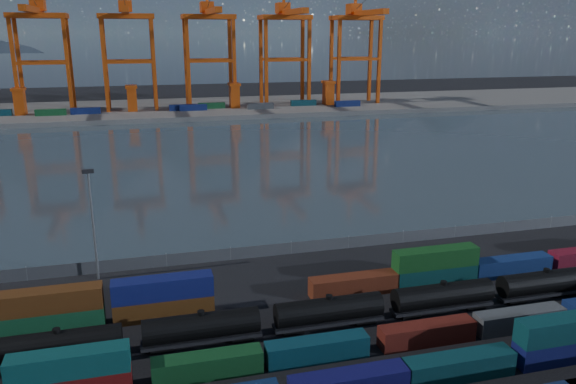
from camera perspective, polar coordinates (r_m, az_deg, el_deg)
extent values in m
plane|color=black|center=(68.65, 6.67, -14.81)|extent=(700.00, 700.00, 0.00)
plane|color=#34424B|center=(164.97, -6.72, 3.55)|extent=(700.00, 700.00, 0.00)
cube|color=#514F4C|center=(267.77, -10.06, 8.35)|extent=(700.00, 70.00, 2.00)
cube|color=#0C383E|center=(63.88, 16.91, -16.61)|extent=(12.22, 2.49, 2.65)
cube|color=#111555|center=(71.17, 26.36, -14.09)|extent=(12.22, 2.49, 2.65)
cube|color=#0C3B3F|center=(69.96, 26.63, -12.20)|extent=(12.22, 2.49, 2.65)
cube|color=#0E4847|center=(61.27, -21.36, -15.89)|extent=(11.57, 2.35, 2.51)
cube|color=#12461F|center=(62.24, -8.16, -17.04)|extent=(11.57, 2.35, 2.51)
cube|color=#0D3744|center=(64.37, 2.99, -15.67)|extent=(11.57, 2.35, 2.51)
cube|color=#5C1A12|center=(69.16, 13.93, -13.76)|extent=(11.57, 2.35, 2.51)
cube|color=#474A4C|center=(75.48, 22.43, -11.91)|extent=(11.57, 2.35, 2.51)
cube|color=#16522D|center=(75.32, -22.97, -11.95)|extent=(12.52, 2.54, 2.71)
cube|color=#5A3012|center=(74.15, -23.19, -10.08)|extent=(12.52, 2.54, 2.71)
cube|color=#5D3412|center=(74.35, -12.47, -11.36)|extent=(12.52, 2.54, 2.71)
cube|color=navy|center=(73.17, -12.60, -9.47)|extent=(12.52, 2.54, 2.71)
cube|color=maroon|center=(79.11, 6.70, -9.34)|extent=(12.52, 2.54, 2.71)
cube|color=#0B3C3B|center=(84.15, 14.65, -8.18)|extent=(12.52, 2.54, 2.71)
cube|color=#154F1C|center=(83.11, 14.78, -6.47)|extent=(12.52, 2.54, 2.71)
cube|color=navy|center=(90.81, 21.72, -7.00)|extent=(12.52, 2.54, 2.71)
cylinder|color=black|center=(67.78, -22.32, -14.13)|extent=(13.38, 2.98, 2.98)
cylinder|color=black|center=(67.00, -22.47, -12.90)|extent=(0.82, 0.82, 0.51)
cube|color=black|center=(68.58, -22.17, -15.32)|extent=(13.89, 2.06, 0.41)
cube|color=black|center=(69.63, -26.05, -15.70)|extent=(2.57, 1.85, 0.62)
cube|color=black|center=(68.25, -18.15, -15.46)|extent=(2.57, 1.85, 0.62)
cylinder|color=black|center=(67.20, -8.78, -13.29)|extent=(13.38, 2.98, 2.98)
cylinder|color=black|center=(66.42, -8.84, -12.05)|extent=(0.82, 0.82, 0.51)
cube|color=black|center=(68.01, -8.72, -14.51)|extent=(13.89, 2.06, 0.41)
cube|color=black|center=(68.02, -12.72, -15.13)|extent=(2.57, 1.85, 0.62)
cube|color=black|center=(68.73, -4.75, -14.41)|extent=(2.57, 1.85, 0.62)
cylinder|color=black|center=(70.13, 4.17, -11.82)|extent=(13.38, 2.98, 2.98)
cylinder|color=black|center=(69.38, 4.20, -10.61)|extent=(0.82, 0.82, 0.51)
cube|color=black|center=(70.91, 4.15, -13.00)|extent=(13.89, 2.06, 0.41)
cube|color=black|center=(69.90, 0.44, -13.79)|extent=(2.57, 1.85, 0.62)
cube|color=black|center=(72.60, 7.69, -12.75)|extent=(2.57, 1.85, 0.62)
cylinder|color=black|center=(76.17, 15.45, -10.04)|extent=(13.38, 2.98, 2.98)
cylinder|color=black|center=(75.48, 15.54, -8.91)|extent=(0.82, 0.82, 0.51)
cube|color=black|center=(76.89, 15.36, -11.14)|extent=(13.89, 2.06, 0.41)
cube|color=black|center=(75.01, 12.20, -11.99)|extent=(2.57, 1.85, 0.62)
cube|color=black|center=(79.36, 18.28, -10.84)|extent=(2.57, 1.85, 0.62)
cylinder|color=black|center=(84.65, 24.66, -8.28)|extent=(13.38, 2.98, 2.98)
cylinder|color=black|center=(84.03, 24.79, -7.25)|extent=(0.82, 0.82, 0.51)
cube|color=black|center=(85.30, 24.54, -9.29)|extent=(13.89, 2.06, 0.41)
cube|color=black|center=(82.74, 21.97, -10.09)|extent=(2.57, 1.85, 0.62)
cube|color=black|center=(88.34, 26.87, -9.01)|extent=(2.57, 1.85, 0.62)
cube|color=#595B5E|center=(92.14, 0.32, -5.72)|extent=(160.00, 0.06, 2.00)
cylinder|color=slate|center=(91.00, -25.01, -7.51)|extent=(0.12, 0.12, 2.20)
cylinder|color=slate|center=(89.62, -18.68, -7.18)|extent=(0.12, 0.12, 2.20)
cylinder|color=slate|center=(89.34, -12.24, -6.75)|extent=(0.12, 0.12, 2.20)
cylinder|color=slate|center=(90.18, -5.86, -6.23)|extent=(0.12, 0.12, 2.20)
cylinder|color=slate|center=(92.10, 0.32, -5.66)|extent=(0.12, 0.12, 2.20)
cylinder|color=slate|center=(95.04, 6.17, -5.06)|extent=(0.12, 0.12, 2.20)
cylinder|color=slate|center=(98.91, 11.61, -4.46)|extent=(0.12, 0.12, 2.20)
cylinder|color=slate|center=(103.60, 16.59, -3.86)|extent=(0.12, 0.12, 2.20)
cylinder|color=slate|center=(109.01, 21.10, -3.30)|extent=(0.12, 0.12, 2.20)
cylinder|color=slate|center=(115.04, 25.15, -2.78)|extent=(0.12, 0.12, 2.20)
cylinder|color=slate|center=(85.36, -19.16, -3.42)|extent=(0.36, 0.36, 16.00)
cube|color=black|center=(83.12, -19.67, 2.00)|extent=(1.60, 0.40, 0.60)
cube|color=#BF420D|center=(258.91, -26.01, 11.20)|extent=(1.48, 1.48, 41.73)
cube|color=#BF420D|center=(269.84, -25.59, 11.38)|extent=(1.48, 1.48, 41.73)
cube|color=#BF420D|center=(255.94, -21.45, 11.66)|extent=(1.48, 1.48, 41.73)
cube|color=#BF420D|center=(266.99, -21.21, 11.81)|extent=(1.48, 1.48, 41.73)
cube|color=#BF420D|center=(257.13, -23.80, 11.90)|extent=(20.40, 1.30, 1.30)
cube|color=#BF420D|center=(268.13, -23.46, 12.04)|extent=(20.40, 1.30, 1.30)
cube|color=#BF420D|center=(262.44, -24.09, 16.05)|extent=(23.18, 12.98, 2.04)
cube|color=#BF420D|center=(251.49, -24.53, 16.49)|extent=(2.78, 44.51, 2.32)
cube|color=#BF420D|center=(266.25, -24.08, 16.93)|extent=(5.56, 7.42, 4.64)
cube|color=#BF420D|center=(254.80, -18.13, 11.95)|extent=(1.48, 1.48, 41.73)
cube|color=#BF420D|center=(265.90, -18.02, 12.09)|extent=(1.48, 1.48, 41.73)
cube|color=#BF420D|center=(254.60, -13.45, 12.29)|extent=(1.48, 1.48, 41.73)
cube|color=#BF420D|center=(265.71, -13.53, 12.41)|extent=(1.48, 1.48, 41.73)
cube|color=#BF420D|center=(254.39, -15.83, 12.59)|extent=(20.40, 1.30, 1.30)
cube|color=#BF420D|center=(265.51, -15.81, 12.71)|extent=(20.40, 1.30, 1.30)
cube|color=#BF420D|center=(259.76, -16.14, 16.78)|extent=(23.18, 12.98, 2.04)
cube|color=#BF420D|center=(248.70, -16.21, 17.27)|extent=(2.78, 44.51, 2.32)
cube|color=#BF420D|center=(263.61, -16.20, 17.67)|extent=(5.56, 7.42, 4.64)
cube|color=#BF420D|center=(255.46, -10.10, 12.48)|extent=(1.48, 1.48, 41.73)
cube|color=#BF420D|center=(266.53, -10.32, 12.60)|extent=(1.48, 1.48, 41.73)
cube|color=#BF420D|center=(258.04, -5.48, 12.68)|extent=(1.48, 1.48, 41.73)
cube|color=#BF420D|center=(269.01, -5.88, 12.80)|extent=(1.48, 1.48, 41.73)
cube|color=#BF420D|center=(256.45, -7.79, 13.06)|extent=(20.40, 1.30, 1.30)
cube|color=#BF420D|center=(267.48, -8.11, 13.15)|extent=(20.40, 1.30, 1.30)
cube|color=#BF420D|center=(261.78, -8.12, 17.21)|extent=(23.18, 12.98, 2.04)
cube|color=#BF420D|center=(250.80, -7.81, 17.71)|extent=(2.78, 44.51, 2.32)
cube|color=#BF420D|center=(265.60, -8.26, 18.09)|extent=(5.56, 7.42, 4.64)
cube|color=#BF420D|center=(260.86, -2.23, 12.77)|extent=(1.48, 1.48, 41.73)
cube|color=#BF420D|center=(271.71, -2.76, 12.89)|extent=(1.48, 1.48, 41.73)
cube|color=#BF420D|center=(266.09, 2.16, 12.83)|extent=(1.48, 1.48, 41.73)
cube|color=#BF420D|center=(276.73, 1.47, 12.96)|extent=(1.48, 1.48, 41.73)
cube|color=#BF420D|center=(263.19, -0.01, 13.27)|extent=(20.40, 1.30, 1.30)
cube|color=#BF420D|center=(273.94, -0.63, 13.37)|extent=(20.40, 1.30, 1.30)
cube|color=#BF420D|center=(268.38, -0.33, 17.33)|extent=(23.18, 12.98, 2.04)
cube|color=#BF420D|center=(257.69, 0.32, 17.80)|extent=(2.78, 44.51, 2.32)
cube|color=#BF420D|center=(272.11, -0.54, 18.18)|extent=(5.56, 7.42, 4.64)
cube|color=#BF420D|center=(270.71, 5.20, 12.83)|extent=(1.48, 1.48, 41.73)
cube|color=#BF420D|center=(281.18, 4.41, 12.96)|extent=(1.48, 1.48, 41.73)
cube|color=#BF420D|center=(278.33, 9.25, 12.78)|extent=(1.48, 1.48, 41.73)
cube|color=#BF420D|center=(288.52, 8.33, 12.92)|extent=(1.48, 1.48, 41.73)
cube|color=#BF420D|center=(274.26, 7.27, 13.25)|extent=(20.40, 1.30, 1.30)
cube|color=#BF420D|center=(284.60, 6.41, 13.37)|extent=(20.40, 1.30, 1.30)
cube|color=#BF420D|center=(279.25, 6.96, 17.16)|extent=(23.18, 12.98, 2.04)
cube|color=#BF420D|center=(268.99, 7.89, 17.58)|extent=(2.78, 44.51, 2.32)
cube|color=#BF420D|center=(282.83, 6.70, 17.99)|extent=(5.56, 7.42, 4.64)
cube|color=navy|center=(252.40, -9.61, 8.46)|extent=(12.00, 2.44, 2.60)
cube|color=navy|center=(264.80, 6.05, 8.93)|extent=(12.00, 2.44, 2.60)
cube|color=navy|center=(253.43, -10.62, 8.44)|extent=(12.00, 2.44, 2.60)
cube|color=#3F4244|center=(254.92, -2.83, 8.73)|extent=(12.00, 2.44, 2.60)
cube|color=#144C23|center=(253.32, -22.97, 7.46)|extent=(12.00, 2.44, 2.60)
cube|color=navy|center=(253.10, -19.87, 7.76)|extent=(12.00, 2.44, 2.60)
cube|color=#144C23|center=(258.07, -7.78, 8.69)|extent=(12.00, 2.44, 2.60)
cube|color=#0C3842|center=(266.21, 1.58, 9.04)|extent=(12.00, 2.44, 2.60)
cube|color=#BF420D|center=(260.55, -25.58, 8.19)|extent=(4.00, 6.00, 10.00)
cube|color=#BF420D|center=(260.02, -25.72, 9.39)|extent=(5.00, 7.00, 1.20)
cube|color=#BF420D|center=(256.20, -15.56, 9.05)|extent=(4.00, 6.00, 10.00)
cube|color=#BF420D|center=(255.66, -15.65, 10.27)|extent=(5.00, 7.00, 1.20)
cube|color=#BF420D|center=(259.69, -5.46, 9.63)|extent=(4.00, 6.00, 10.00)
cube|color=#BF420D|center=(259.16, -5.49, 10.84)|extent=(5.00, 7.00, 1.20)
cube|color=#BF420D|center=(270.72, 4.11, 9.91)|extent=(4.00, 6.00, 10.00)
cube|color=#BF420D|center=(270.21, 4.14, 11.07)|extent=(5.00, 7.00, 1.20)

